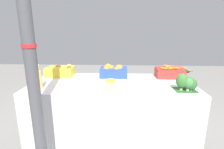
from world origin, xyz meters
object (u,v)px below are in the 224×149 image
at_px(pickle_jar, 111,85).
at_px(orange_crate, 113,71).
at_px(juice_bottle_ruby, 29,79).
at_px(juice_bottle_golden, 39,78).
at_px(support_pole, 30,58).
at_px(apple_crate, 61,71).
at_px(broccoli_pile, 187,83).
at_px(sparrow_bird, 188,70).
at_px(carrot_crate, 170,72).

bearing_deg(pickle_jar, orange_crate, 89.46).
height_order(juice_bottle_ruby, juice_bottle_golden, juice_bottle_golden).
xyz_separation_m(support_pole, apple_crate, (-0.13, 1.02, -0.35)).
bearing_deg(apple_crate, orange_crate, -0.12).
distance_m(broccoli_pile, juice_bottle_ruby, 1.68).
relative_size(juice_bottle_ruby, juice_bottle_golden, 0.95).
bearing_deg(broccoli_pile, juice_bottle_ruby, 179.54).
bearing_deg(juice_bottle_golden, broccoli_pile, -0.49).
distance_m(orange_crate, juice_bottle_ruby, 1.04).
height_order(juice_bottle_golden, pickle_jar, juice_bottle_golden).
xyz_separation_m(juice_bottle_ruby, sparrow_bird, (1.69, 0.03, 0.11)).
bearing_deg(apple_crate, sparrow_bird, -18.07).
distance_m(apple_crate, carrot_crate, 1.48).
bearing_deg(juice_bottle_ruby, broccoli_pile, -0.46).
xyz_separation_m(carrot_crate, sparrow_bird, (0.04, -0.49, 0.15)).
height_order(orange_crate, carrot_crate, orange_crate).
distance_m(support_pole, broccoli_pile, 1.50).
height_order(support_pole, juice_bottle_golden, support_pole).
bearing_deg(support_pole, pickle_jar, 38.93).
bearing_deg(orange_crate, carrot_crate, -0.49).
distance_m(support_pole, carrot_crate, 1.72).
height_order(support_pole, orange_crate, support_pole).
distance_m(carrot_crate, sparrow_bird, 0.51).
xyz_separation_m(apple_crate, juice_bottle_ruby, (-0.18, -0.52, 0.03)).
distance_m(pickle_jar, sparrow_bird, 0.82).
relative_size(broccoli_pile, pickle_jar, 1.96).
distance_m(broccoli_pile, juice_bottle_golden, 1.58).
bearing_deg(sparrow_bird, broccoli_pile, 144.74).
bearing_deg(juice_bottle_golden, sparrow_bird, 1.04).
xyz_separation_m(apple_crate, orange_crate, (0.72, -0.00, 0.01)).
bearing_deg(pickle_jar, support_pole, -141.07).
bearing_deg(apple_crate, broccoli_pile, -19.60).
relative_size(broccoli_pile, sparrow_bird, 1.72).
height_order(apple_crate, sparrow_bird, sparrow_bird).
bearing_deg(orange_crate, juice_bottle_golden, -146.46).
xyz_separation_m(orange_crate, juice_bottle_golden, (-0.79, -0.52, 0.04)).
height_order(apple_crate, juice_bottle_ruby, juice_bottle_ruby).
bearing_deg(juice_bottle_golden, carrot_crate, 18.46).
height_order(apple_crate, orange_crate, orange_crate).
relative_size(apple_crate, pickle_jar, 3.20).
height_order(carrot_crate, juice_bottle_golden, juice_bottle_golden).
relative_size(carrot_crate, broccoli_pile, 1.63).
bearing_deg(orange_crate, pickle_jar, -90.54).
height_order(support_pole, juice_bottle_ruby, support_pole).
height_order(broccoli_pile, juice_bottle_ruby, juice_bottle_ruby).
bearing_deg(juice_bottle_ruby, pickle_jar, -1.04).
distance_m(carrot_crate, pickle_jar, 0.93).
bearing_deg(carrot_crate, support_pole, -143.28).
bearing_deg(carrot_crate, apple_crate, 179.69).
height_order(juice_bottle_ruby, sparrow_bird, juice_bottle_ruby).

